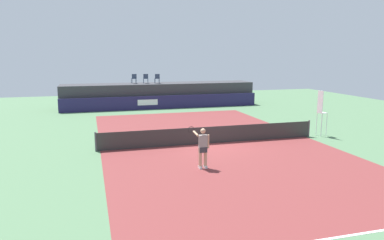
# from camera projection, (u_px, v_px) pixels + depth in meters

# --- Properties ---
(ground_plane) EXTENTS (48.00, 48.00, 0.00)m
(ground_plane) POSITION_uv_depth(u_px,v_px,m) (196.00, 132.00, 23.06)
(ground_plane) COLOR #4C704C
(court_inner) EXTENTS (12.00, 22.00, 0.00)m
(court_inner) POSITION_uv_depth(u_px,v_px,m) (211.00, 143.00, 20.22)
(court_inner) COLOR maroon
(court_inner) RESTS_ON ground
(line_near_baseline) EXTENTS (12.00, 0.10, 0.00)m
(line_near_baseline) POSITION_uv_depth(u_px,v_px,m) (340.00, 237.00, 9.85)
(line_near_baseline) COLOR white
(line_near_baseline) RESTS_ON court_inner
(sponsor_wall) EXTENTS (18.00, 0.22, 1.20)m
(sponsor_wall) POSITION_uv_depth(u_px,v_px,m) (163.00, 102.00, 32.89)
(sponsor_wall) COLOR #231E4C
(sponsor_wall) RESTS_ON ground
(spectator_platform) EXTENTS (18.00, 2.80, 2.20)m
(spectator_platform) POSITION_uv_depth(u_px,v_px,m) (159.00, 95.00, 34.51)
(spectator_platform) COLOR #38383D
(spectator_platform) RESTS_ON ground
(spectator_chair_far_left) EXTENTS (0.47, 0.47, 0.89)m
(spectator_chair_far_left) POSITION_uv_depth(u_px,v_px,m) (134.00, 78.00, 33.79)
(spectator_chair_far_left) COLOR #2D3D56
(spectator_chair_far_left) RESTS_ON spectator_platform
(spectator_chair_left) EXTENTS (0.48, 0.48, 0.89)m
(spectator_chair_left) POSITION_uv_depth(u_px,v_px,m) (146.00, 78.00, 33.88)
(spectator_chair_left) COLOR #2D3D56
(spectator_chair_left) RESTS_ON spectator_platform
(spectator_chair_center) EXTENTS (0.45, 0.45, 0.89)m
(spectator_chair_center) POSITION_uv_depth(u_px,v_px,m) (157.00, 78.00, 33.88)
(spectator_chair_center) COLOR #2D3D56
(spectator_chair_center) RESTS_ON spectator_platform
(umpire_chair) EXTENTS (0.49, 0.49, 2.76)m
(umpire_chair) POSITION_uv_depth(u_px,v_px,m) (321.00, 110.00, 21.78)
(umpire_chair) COLOR white
(umpire_chair) RESTS_ON ground
(tennis_net) EXTENTS (12.40, 0.02, 0.95)m
(tennis_net) POSITION_uv_depth(u_px,v_px,m) (211.00, 135.00, 20.13)
(tennis_net) COLOR #2D2D2D
(tennis_net) RESTS_ON ground
(net_post_near) EXTENTS (0.10, 0.10, 1.00)m
(net_post_near) POSITION_uv_depth(u_px,v_px,m) (96.00, 142.00, 18.47)
(net_post_near) COLOR #4C4C51
(net_post_near) RESTS_ON ground
(net_post_far) EXTENTS (0.10, 0.10, 1.00)m
(net_post_far) POSITION_uv_depth(u_px,v_px,m) (309.00, 128.00, 21.79)
(net_post_far) COLOR #4C4C51
(net_post_far) RESTS_ON ground
(tennis_player) EXTENTS (0.69, 1.12, 1.77)m
(tennis_player) POSITION_uv_depth(u_px,v_px,m) (203.00, 147.00, 15.67)
(tennis_player) COLOR white
(tennis_player) RESTS_ON court_inner
(tennis_ball) EXTENTS (0.07, 0.07, 0.07)m
(tennis_ball) POSITION_uv_depth(u_px,v_px,m) (206.00, 159.00, 17.07)
(tennis_ball) COLOR #D8EA33
(tennis_ball) RESTS_ON court_inner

